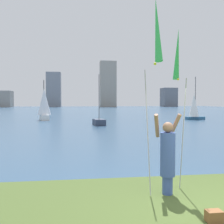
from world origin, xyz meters
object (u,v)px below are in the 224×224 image
object	(u,v)px
person	(168,155)
sailboat_0	(194,107)
kite_flag_right	(177,58)
bag	(214,216)
sailboat_3	(99,122)
kite_flag_left	(157,34)
sailboat_5	(44,105)

from	to	relation	value
person	sailboat_0	distance (m)	26.91
kite_flag_right	bag	world-z (taller)	kite_flag_right
bag	sailboat_3	bearing A→B (deg)	91.32
kite_flag_right	sailboat_3	distance (m)	17.84
kite_flag_left	kite_flag_right	distance (m)	1.42
person	sailboat_5	size ratio (longest dim) A/B	0.40
kite_flag_right	sailboat_0	distance (m)	26.27
bag	sailboat_3	size ratio (longest dim) A/B	0.06
sailboat_0	bag	bearing A→B (deg)	-114.36
kite_flag_left	kite_flag_right	bearing A→B (deg)	50.38
bag	person	bearing A→B (deg)	102.93
kite_flag_right	sailboat_3	bearing A→B (deg)	91.79
sailboat_5	kite_flag_right	bearing A→B (deg)	-75.67
sailboat_3	kite_flag_right	bearing A→B (deg)	-88.21
sailboat_0	kite_flag_left	bearing A→B (deg)	-116.70
person	bag	size ratio (longest dim) A/B	6.63
sailboat_0	sailboat_5	bearing A→B (deg)	175.06
person	bag	xyz separation A→B (m)	(0.35, -1.51, -0.83)
kite_flag_right	bag	bearing A→B (deg)	-92.66
kite_flag_left	bag	size ratio (longest dim) A/B	15.30
kite_flag_left	bag	bearing A→B (deg)	-51.72
sailboat_5	person	bearing A→B (deg)	-76.91
kite_flag_right	sailboat_0	bearing A→B (deg)	63.97
kite_flag_left	bag	world-z (taller)	kite_flag_left
kite_flag_left	kite_flag_right	xyz separation A→B (m)	(0.88, 1.07, -0.31)
sailboat_0	person	bearing A→B (deg)	-116.35
bag	sailboat_0	world-z (taller)	sailboat_0
person	sailboat_3	size ratio (longest dim) A/B	0.40
kite_flag_right	kite_flag_left	bearing A→B (deg)	-129.62
kite_flag_left	sailboat_5	distance (m)	26.80
bag	sailboat_3	distance (m)	19.65
sailboat_3	sailboat_5	xyz separation A→B (m)	(-5.86, 7.52, 1.50)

